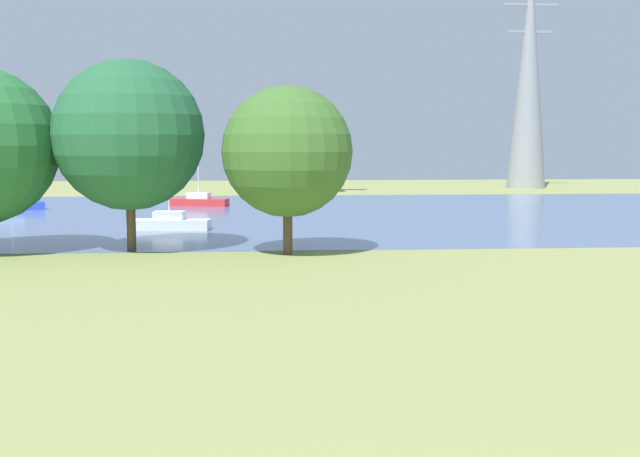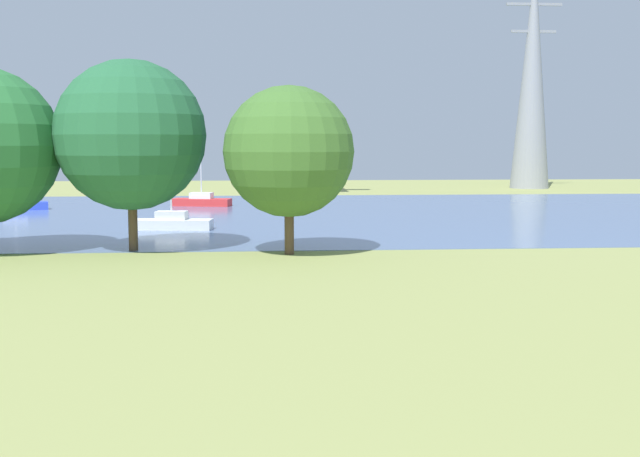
% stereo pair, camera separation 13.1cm
% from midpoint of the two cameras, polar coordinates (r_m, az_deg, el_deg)
% --- Properties ---
extents(ground_plane, '(160.00, 160.00, 0.00)m').
position_cam_midpoint_polar(ground_plane, '(29.69, -1.21, -3.76)').
color(ground_plane, '#8C9351').
extents(water_surface, '(140.00, 40.00, 0.02)m').
position_cam_midpoint_polar(water_surface, '(57.45, -2.71, 1.09)').
color(water_surface, slate).
rests_on(water_surface, ground).
extents(sailboat_blue, '(5.03, 2.85, 5.59)m').
position_cam_midpoint_polar(sailboat_blue, '(64.83, -21.29, 1.64)').
color(sailboat_blue, blue).
rests_on(sailboat_blue, water_surface).
extents(sailboat_red, '(5.01, 2.52, 5.56)m').
position_cam_midpoint_polar(sailboat_red, '(65.16, -8.57, 2.02)').
color(sailboat_red, red).
rests_on(sailboat_red, water_surface).
extents(sailboat_white, '(4.94, 2.03, 7.00)m').
position_cam_midpoint_polar(sailboat_white, '(47.58, -10.69, 0.47)').
color(sailboat_white, white).
rests_on(sailboat_white, water_surface).
extents(tree_mid_shore, '(7.16, 7.16, 9.12)m').
position_cam_midpoint_polar(tree_mid_shore, '(38.40, -13.54, 6.62)').
color(tree_mid_shore, brown).
rests_on(tree_mid_shore, ground).
extents(tree_west_near, '(6.07, 6.07, 7.81)m').
position_cam_midpoint_polar(tree_west_near, '(36.20, -2.18, 5.62)').
color(tree_west_near, brown).
rests_on(tree_west_near, ground).
extents(electricity_pylon, '(6.40, 4.40, 25.94)m').
position_cam_midpoint_polar(electricity_pylon, '(93.85, 15.25, 10.80)').
color(electricity_pylon, gray).
rests_on(electricity_pylon, ground).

